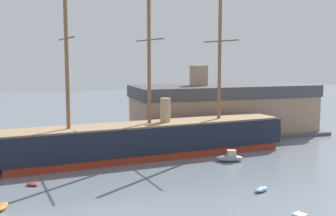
# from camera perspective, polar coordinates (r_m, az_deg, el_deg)

# --- Properties ---
(tall_ship) EXTENTS (63.38, 15.46, 30.49)m
(tall_ship) POSITION_cam_1_polar(r_m,az_deg,el_deg) (76.88, -2.51, -4.24)
(tall_ship) COLOR maroon
(tall_ship) RESTS_ON ground
(dinghy_mid_left) EXTENTS (2.04, 3.10, 0.67)m
(dinghy_mid_left) POSITION_cam_1_polar(r_m,az_deg,el_deg) (55.69, -21.58, -12.31)
(dinghy_mid_left) COLOR orange
(dinghy_mid_left) RESTS_ON ground
(dinghy_mid_right) EXTENTS (2.79, 2.12, 0.60)m
(dinghy_mid_right) POSITION_cam_1_polar(r_m,az_deg,el_deg) (59.77, 12.49, -10.69)
(dinghy_mid_right) COLOR #7FB2D6
(dinghy_mid_right) RESTS_ON ground
(dinghy_alongside_bow) EXTENTS (2.01, 1.74, 0.44)m
(dinghy_alongside_bow) POSITION_cam_1_polar(r_m,az_deg,el_deg) (63.72, -17.90, -9.82)
(dinghy_alongside_bow) COLOR #B22D28
(dinghy_alongside_bow) RESTS_ON ground
(motorboat_alongside_stern) EXTENTS (5.19, 3.24, 2.03)m
(motorboat_alongside_stern) POSITION_cam_1_polar(r_m,az_deg,el_deg) (75.05, 8.37, -6.63)
(motorboat_alongside_stern) COLOR gray
(motorboat_alongside_stern) RESTS_ON ground
(dockside_warehouse_right) EXTENTS (46.20, 18.50, 16.29)m
(dockside_warehouse_right) POSITION_cam_1_polar(r_m,az_deg,el_deg) (99.63, 7.57, -0.26)
(dockside_warehouse_right) COLOR #565659
(dockside_warehouse_right) RESTS_ON ground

